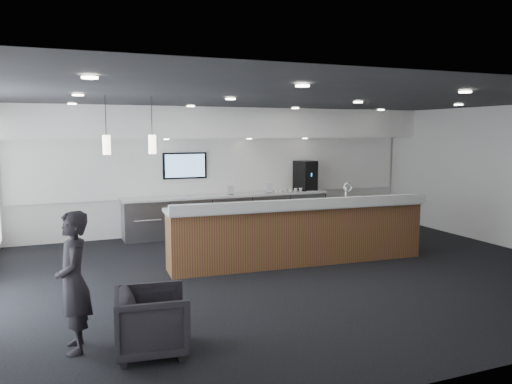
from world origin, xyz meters
name	(u,v)px	position (x,y,z in m)	size (l,w,h in m)	color
ground	(296,272)	(0.00, 0.00, 0.00)	(10.00, 10.00, 0.00)	black
ceiling	(298,99)	(0.00, 0.00, 3.00)	(10.00, 8.00, 0.02)	black
back_wall	(224,170)	(0.00, 4.00, 1.50)	(10.00, 0.02, 3.00)	silver
right_wall	(511,177)	(5.00, 0.00, 1.50)	(0.02, 8.00, 3.00)	silver
soffit_bulkhead	(229,123)	(0.00, 3.55, 2.65)	(10.00, 0.90, 0.70)	white
alcove_panel	(224,166)	(0.00, 3.97, 1.60)	(9.80, 0.06, 1.40)	white
back_credenza	(229,214)	(0.00, 3.64, 0.48)	(5.06, 0.66, 0.95)	gray
wall_tv	(185,166)	(-1.00, 3.91, 1.65)	(1.05, 0.08, 0.62)	black
pendant_left	(147,144)	(-2.40, 0.80, 2.25)	(0.12, 0.12, 0.30)	#FFEBC6
pendant_right	(104,144)	(-3.10, 0.80, 2.25)	(0.12, 0.12, 0.30)	#FFEBC6
ceiling_can_lights	(298,101)	(0.00, 0.00, 2.97)	(7.00, 5.00, 0.02)	white
service_counter	(299,233)	(0.32, 0.53, 0.58)	(4.98, 1.12, 1.49)	brown
coffee_machine	(305,176)	(2.11, 3.71, 1.33)	(0.54, 0.61, 0.76)	black
info_sign_left	(231,190)	(0.03, 3.57, 1.06)	(0.15, 0.02, 0.21)	silver
info_sign_right	(269,188)	(1.01, 3.52, 1.07)	(0.18, 0.02, 0.24)	silver
armchair	(152,321)	(-2.93, -2.30, 0.36)	(0.77, 0.80, 0.73)	black
lounge_guest	(73,282)	(-3.72, -1.90, 0.79)	(0.58, 0.38, 1.59)	black
cup_0	(301,190)	(1.89, 3.53, 0.99)	(0.09, 0.09, 0.08)	white
cup_1	(296,190)	(1.75, 3.53, 0.99)	(0.09, 0.09, 0.08)	white
cup_2	(291,190)	(1.61, 3.53, 0.99)	(0.09, 0.09, 0.08)	white
cup_3	(286,190)	(1.47, 3.53, 0.99)	(0.09, 0.09, 0.08)	white
cup_4	(280,191)	(1.33, 3.53, 0.99)	(0.09, 0.09, 0.08)	white
cup_5	(275,191)	(1.19, 3.53, 0.99)	(0.09, 0.09, 0.08)	white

